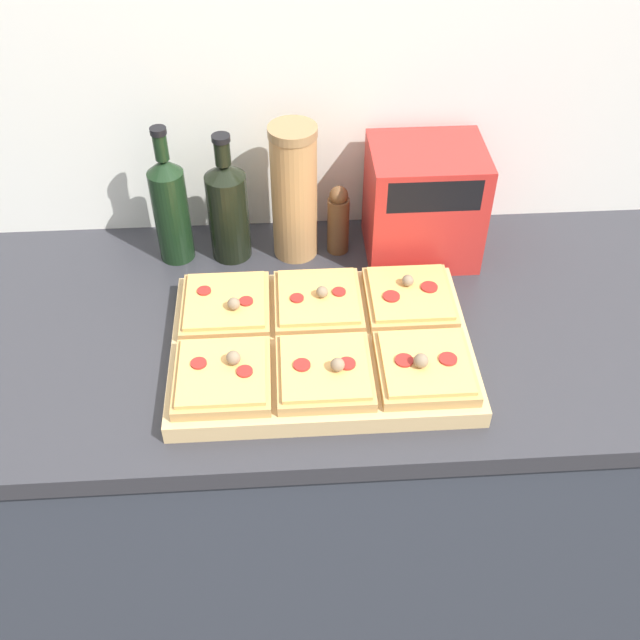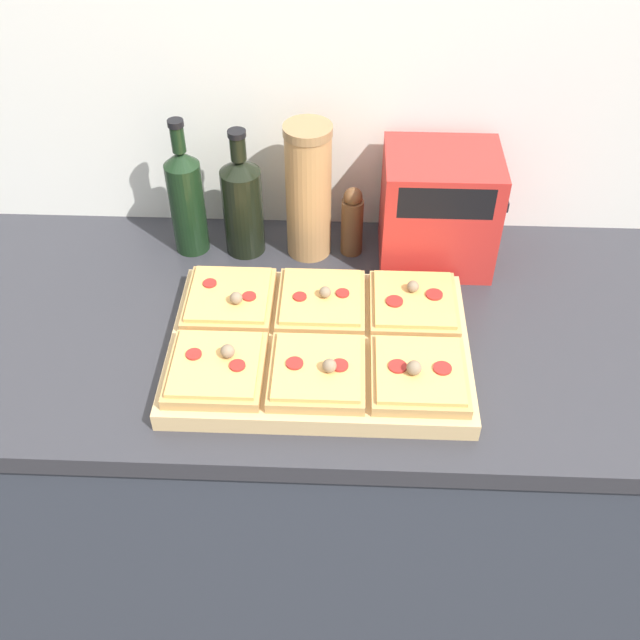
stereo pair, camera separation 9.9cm
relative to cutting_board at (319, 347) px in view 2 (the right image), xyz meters
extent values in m
cube|color=silver|center=(-0.01, 0.44, 0.33)|extent=(6.00, 0.06, 2.50)
cube|color=#333842|center=(-0.01, 0.08, -0.49)|extent=(2.60, 0.64, 0.86)
cube|color=#2D2D33|center=(-0.01, 0.08, -0.04)|extent=(2.63, 0.67, 0.04)
cube|color=tan|center=(0.00, 0.00, 0.00)|extent=(0.53, 0.37, 0.04)
cube|color=tan|center=(-0.17, 0.09, 0.03)|extent=(0.16, 0.17, 0.02)
cube|color=#E5A856|center=(-0.17, 0.09, 0.04)|extent=(0.14, 0.15, 0.01)
cylinder|color=maroon|center=(-0.21, 0.11, 0.05)|extent=(0.03, 0.03, 0.00)
cylinder|color=maroon|center=(-0.13, 0.08, 0.05)|extent=(0.03, 0.03, 0.00)
sphere|color=#7F6B51|center=(-0.15, 0.06, 0.06)|extent=(0.02, 0.02, 0.02)
cube|color=tan|center=(0.00, 0.09, 0.03)|extent=(0.16, 0.17, 0.02)
cube|color=#E5A856|center=(0.00, 0.09, 0.04)|extent=(0.14, 0.15, 0.01)
cylinder|color=maroon|center=(-0.04, 0.08, 0.05)|extent=(0.02, 0.02, 0.00)
cylinder|color=maroon|center=(0.04, 0.09, 0.05)|extent=(0.02, 0.02, 0.00)
sphere|color=#7F6B51|center=(0.01, 0.08, 0.06)|extent=(0.02, 0.02, 0.02)
cube|color=tan|center=(0.17, 0.09, 0.03)|extent=(0.16, 0.17, 0.02)
cube|color=#E5A856|center=(0.17, 0.09, 0.04)|extent=(0.14, 0.15, 0.01)
cylinder|color=maroon|center=(0.13, 0.07, 0.05)|extent=(0.03, 0.03, 0.00)
cylinder|color=maroon|center=(0.21, 0.10, 0.05)|extent=(0.03, 0.03, 0.00)
sphere|color=#7F6B51|center=(0.17, 0.11, 0.06)|extent=(0.02, 0.02, 0.02)
cube|color=tan|center=(-0.17, -0.09, 0.03)|extent=(0.16, 0.17, 0.02)
cube|color=#E5A856|center=(-0.17, -0.09, 0.04)|extent=(0.14, 0.15, 0.01)
cylinder|color=maroon|center=(-0.21, -0.07, 0.05)|extent=(0.03, 0.03, 0.00)
cylinder|color=maroon|center=(-0.13, -0.10, 0.05)|extent=(0.03, 0.03, 0.00)
sphere|color=#7F6B51|center=(-0.15, -0.07, 0.06)|extent=(0.02, 0.02, 0.02)
cube|color=tan|center=(0.00, -0.09, 0.03)|extent=(0.16, 0.17, 0.02)
cube|color=#E5A856|center=(0.00, -0.09, 0.04)|extent=(0.14, 0.15, 0.01)
cylinder|color=maroon|center=(-0.04, -0.09, 0.05)|extent=(0.03, 0.03, 0.00)
cylinder|color=maroon|center=(0.04, -0.09, 0.05)|extent=(0.03, 0.03, 0.00)
sphere|color=#7F6B51|center=(0.02, -0.10, 0.06)|extent=(0.02, 0.02, 0.02)
cube|color=tan|center=(0.17, -0.09, 0.03)|extent=(0.16, 0.17, 0.02)
cube|color=#E5A856|center=(0.17, -0.09, 0.04)|extent=(0.14, 0.15, 0.01)
cylinder|color=maroon|center=(0.13, -0.09, 0.05)|extent=(0.03, 0.03, 0.00)
cylinder|color=maroon|center=(0.21, -0.09, 0.05)|extent=(0.03, 0.03, 0.00)
sphere|color=#7F6B51|center=(0.16, -0.10, 0.06)|extent=(0.03, 0.03, 0.03)
cylinder|color=black|center=(-0.28, 0.30, 0.08)|extent=(0.07, 0.07, 0.20)
cone|color=black|center=(-0.28, 0.30, 0.20)|extent=(0.07, 0.07, 0.03)
cylinder|color=black|center=(-0.28, 0.30, 0.24)|extent=(0.03, 0.03, 0.05)
cylinder|color=black|center=(-0.28, 0.30, 0.27)|extent=(0.03, 0.03, 0.01)
cylinder|color=black|center=(-0.17, 0.30, 0.08)|extent=(0.08, 0.08, 0.19)
cone|color=black|center=(-0.17, 0.30, 0.18)|extent=(0.08, 0.08, 0.03)
cylinder|color=black|center=(-0.17, 0.30, 0.22)|extent=(0.03, 0.03, 0.05)
cylinder|color=black|center=(-0.17, 0.30, 0.25)|extent=(0.04, 0.04, 0.01)
cylinder|color=#AD7F4C|center=(-0.03, 0.30, 0.12)|extent=(0.09, 0.09, 0.27)
cylinder|color=#937047|center=(-0.03, 0.30, 0.26)|extent=(0.09, 0.09, 0.02)
cylinder|color=brown|center=(0.05, 0.30, 0.04)|extent=(0.04, 0.04, 0.12)
sphere|color=brown|center=(0.05, 0.30, 0.12)|extent=(0.04, 0.04, 0.04)
cube|color=red|center=(0.22, 0.29, 0.10)|extent=(0.22, 0.18, 0.24)
cube|color=black|center=(0.22, 0.21, 0.17)|extent=(0.18, 0.01, 0.07)
cube|color=black|center=(0.35, 0.29, 0.11)|extent=(0.02, 0.02, 0.02)
camera|label=1|loc=(-0.06, -0.94, 0.95)|focal=42.00mm
camera|label=2|loc=(0.04, -0.94, 0.95)|focal=42.00mm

